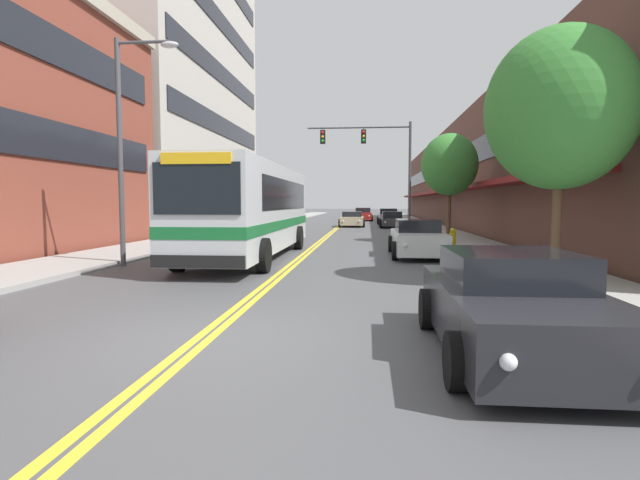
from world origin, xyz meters
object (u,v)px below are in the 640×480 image
(car_charcoal_parked_right_foreground, at_px, (513,307))
(car_silver_parked_right_mid, at_px, (388,217))
(car_navy_parked_left_near, at_px, (268,222))
(car_slate_blue_parked_left_far, at_px, (284,220))
(street_tree_right_near, at_px, (560,109))
(car_beige_moving_lead, at_px, (352,219))
(street_lamp_left_near, at_px, (128,131))
(street_tree_right_mid, at_px, (450,165))
(city_bus, at_px, (253,207))
(car_red_moving_second, at_px, (363,215))
(fire_hydrant, at_px, (453,238))
(traffic_signal_mast, at_px, (376,154))
(car_white_parked_right_far, at_px, (417,239))
(car_dark_grey_parked_right_end, at_px, (392,220))

(car_charcoal_parked_right_foreground, relative_size, car_silver_parked_right_mid, 0.94)
(car_navy_parked_left_near, distance_m, car_slate_blue_parked_left_far, 6.14)
(street_tree_right_near, bearing_deg, car_charcoal_parked_right_foreground, -114.18)
(car_slate_blue_parked_left_far, height_order, car_silver_parked_right_mid, car_silver_parked_right_mid)
(car_silver_parked_right_mid, bearing_deg, car_beige_moving_lead, -120.72)
(street_lamp_left_near, xyz_separation_m, street_tree_right_mid, (11.46, 10.50, -0.33))
(city_bus, relative_size, car_red_moving_second, 2.48)
(street_tree_right_near, distance_m, fire_hydrant, 9.42)
(car_slate_blue_parked_left_far, bearing_deg, car_navy_parked_left_near, -90.40)
(street_lamp_left_near, height_order, street_tree_right_mid, street_lamp_left_near)
(car_navy_parked_left_near, relative_size, car_beige_moving_lead, 1.06)
(car_beige_moving_lead, bearing_deg, car_slate_blue_parked_left_far, -157.85)
(traffic_signal_mast, bearing_deg, car_charcoal_parked_right_foreground, -87.19)
(car_slate_blue_parked_left_far, bearing_deg, car_beige_moving_lead, 22.15)
(car_silver_parked_right_mid, height_order, street_tree_right_mid, street_tree_right_mid)
(city_bus, distance_m, traffic_signal_mast, 17.10)
(car_charcoal_parked_right_foreground, bearing_deg, car_beige_moving_lead, 95.15)
(street_lamp_left_near, bearing_deg, street_tree_right_mid, 42.51)
(car_white_parked_right_far, height_order, traffic_signal_mast, traffic_signal_mast)
(car_navy_parked_left_near, relative_size, traffic_signal_mast, 0.61)
(city_bus, xyz_separation_m, fire_hydrant, (7.75, 3.19, -1.32))
(city_bus, xyz_separation_m, street_tree_right_mid, (8.25, 7.54, 2.03))
(car_navy_parked_left_near, height_order, traffic_signal_mast, traffic_signal_mast)
(car_dark_grey_parked_right_end, distance_m, car_red_moving_second, 15.54)
(car_red_moving_second, bearing_deg, city_bus, -95.58)
(car_red_moving_second, bearing_deg, street_tree_right_near, -83.36)
(city_bus, xyz_separation_m, car_silver_parked_right_mid, (6.14, 29.22, -1.18))
(car_dark_grey_parked_right_end, relative_size, car_red_moving_second, 0.86)
(car_red_moving_second, bearing_deg, car_charcoal_parked_right_foreground, -87.23)
(car_charcoal_parked_right_foreground, height_order, street_lamp_left_near, street_lamp_left_near)
(car_navy_parked_left_near, bearing_deg, car_dark_grey_parked_right_end, 39.49)
(car_dark_grey_parked_right_end, distance_m, street_lamp_left_near, 27.53)
(traffic_signal_mast, distance_m, fire_hydrant, 14.04)
(car_navy_parked_left_near, relative_size, car_silver_parked_right_mid, 0.97)
(car_slate_blue_parked_left_far, xyz_separation_m, car_silver_parked_right_mid, (8.66, 7.63, 0.07))
(city_bus, bearing_deg, car_navy_parked_left_near, 99.40)
(city_bus, xyz_separation_m, car_dark_grey_parked_right_end, (6.19, 22.65, -1.26))
(car_slate_blue_parked_left_far, height_order, car_white_parked_right_far, car_white_parked_right_far)
(car_navy_parked_left_near, relative_size, car_red_moving_second, 0.94)
(car_charcoal_parked_right_foreground, bearing_deg, car_slate_blue_parked_left_far, 104.65)
(car_dark_grey_parked_right_end, height_order, street_tree_right_mid, street_tree_right_mid)
(car_white_parked_right_far, relative_size, fire_hydrant, 6.24)
(car_dark_grey_parked_right_end, bearing_deg, street_tree_right_near, -84.75)
(car_silver_parked_right_mid, distance_m, car_dark_grey_parked_right_end, 6.57)
(car_silver_parked_right_mid, height_order, car_white_parked_right_far, car_silver_parked_right_mid)
(street_tree_right_mid, relative_size, fire_hydrant, 6.72)
(car_silver_parked_right_mid, distance_m, street_tree_right_near, 34.92)
(car_silver_parked_right_mid, distance_m, fire_hydrant, 26.08)
(car_silver_parked_right_mid, bearing_deg, car_dark_grey_parked_right_end, -89.64)
(car_navy_parked_left_near, xyz_separation_m, car_slate_blue_parked_left_far, (0.04, 6.14, -0.06))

